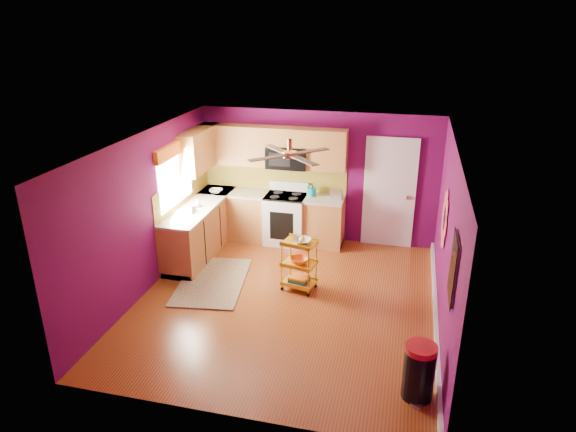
# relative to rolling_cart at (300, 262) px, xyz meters

# --- Properties ---
(ground) EXTENTS (5.00, 5.00, 0.00)m
(ground) POSITION_rel_rolling_cart_xyz_m (-0.11, -0.42, -0.47)
(ground) COLOR maroon
(ground) RESTS_ON ground
(room_envelope) EXTENTS (4.54, 5.04, 2.52)m
(room_envelope) POSITION_rel_rolling_cart_xyz_m (-0.08, -0.42, 1.16)
(room_envelope) COLOR #5B0A49
(room_envelope) RESTS_ON ground
(lower_cabinets) EXTENTS (2.81, 2.31, 0.94)m
(lower_cabinets) POSITION_rel_rolling_cart_xyz_m (-1.45, 1.40, -0.04)
(lower_cabinets) COLOR #995E29
(lower_cabinets) RESTS_ON ground
(electric_range) EXTENTS (0.76, 0.66, 1.13)m
(electric_range) POSITION_rel_rolling_cart_xyz_m (-0.66, 1.75, 0.01)
(electric_range) COLOR white
(electric_range) RESTS_ON ground
(upper_cabinetry) EXTENTS (2.80, 2.30, 1.26)m
(upper_cabinetry) POSITION_rel_rolling_cart_xyz_m (-1.35, 1.75, 1.32)
(upper_cabinetry) COLOR #995E29
(upper_cabinetry) RESTS_ON ground
(left_window) EXTENTS (0.08, 1.35, 1.08)m
(left_window) POSITION_rel_rolling_cart_xyz_m (-2.33, 0.63, 1.26)
(left_window) COLOR white
(left_window) RESTS_ON ground
(panel_door) EXTENTS (0.95, 0.11, 2.15)m
(panel_door) POSITION_rel_rolling_cart_xyz_m (1.24, 2.05, 0.55)
(panel_door) COLOR white
(panel_door) RESTS_ON ground
(right_wall_art) EXTENTS (0.04, 2.74, 1.04)m
(right_wall_art) POSITION_rel_rolling_cart_xyz_m (2.12, -0.76, 0.97)
(right_wall_art) COLOR black
(right_wall_art) RESTS_ON ground
(ceiling_fan) EXTENTS (1.01, 1.01, 0.26)m
(ceiling_fan) POSITION_rel_rolling_cart_xyz_m (-0.11, -0.22, 1.82)
(ceiling_fan) COLOR #BF8C3F
(ceiling_fan) RESTS_ON ground
(shag_rug) EXTENTS (1.27, 1.83, 0.02)m
(shag_rug) POSITION_rel_rolling_cart_xyz_m (-1.45, -0.12, -0.46)
(shag_rug) COLOR #322110
(shag_rug) RESTS_ON ground
(rolling_cart) EXTENTS (0.58, 0.47, 0.92)m
(rolling_cart) POSITION_rel_rolling_cart_xyz_m (0.00, 0.00, 0.00)
(rolling_cart) COLOR gold
(rolling_cart) RESTS_ON ground
(trash_can) EXTENTS (0.48, 0.48, 0.70)m
(trash_can) POSITION_rel_rolling_cart_xyz_m (1.86, -2.11, -0.13)
(trash_can) COLOR black
(trash_can) RESTS_ON ground
(teal_kettle) EXTENTS (0.18, 0.18, 0.21)m
(teal_kettle) POSITION_rel_rolling_cart_xyz_m (-0.19, 1.86, 0.55)
(teal_kettle) COLOR teal
(teal_kettle) RESTS_ON lower_cabinets
(toaster) EXTENTS (0.22, 0.15, 0.18)m
(toaster) POSITION_rel_rolling_cart_xyz_m (0.29, 1.80, 0.56)
(toaster) COLOR beige
(toaster) RESTS_ON lower_cabinets
(soap_bottle_a) EXTENTS (0.09, 0.09, 0.19)m
(soap_bottle_a) POSITION_rel_rolling_cart_xyz_m (-2.03, 0.48, 0.56)
(soap_bottle_a) COLOR #EA3F72
(soap_bottle_a) RESTS_ON lower_cabinets
(soap_bottle_b) EXTENTS (0.12, 0.12, 0.15)m
(soap_bottle_b) POSITION_rel_rolling_cart_xyz_m (-2.04, 0.80, 0.54)
(soap_bottle_b) COLOR white
(soap_bottle_b) RESTS_ON lower_cabinets
(counter_dish) EXTENTS (0.25, 0.25, 0.06)m
(counter_dish) POSITION_rel_rolling_cart_xyz_m (-2.00, 1.62, 0.50)
(counter_dish) COLOR white
(counter_dish) RESTS_ON lower_cabinets
(counter_cup) EXTENTS (0.12, 0.12, 0.09)m
(counter_cup) POSITION_rel_rolling_cart_xyz_m (-2.04, 0.60, 0.51)
(counter_cup) COLOR white
(counter_cup) RESTS_ON lower_cabinets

